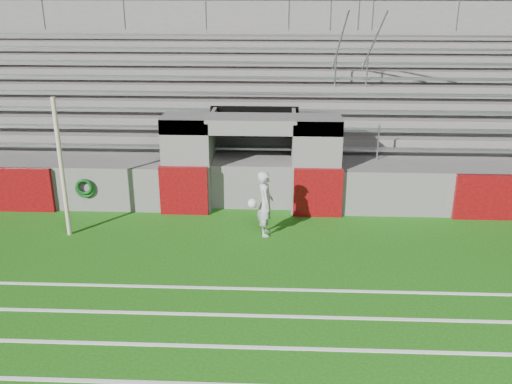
{
  "coord_description": "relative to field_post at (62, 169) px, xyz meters",
  "views": [
    {
      "loc": [
        0.8,
        -11.33,
        6.02
      ],
      "look_at": [
        0.2,
        1.8,
        1.1
      ],
      "focal_mm": 40.0,
      "sensor_mm": 36.0,
      "label": 1
    }
  ],
  "objects": [
    {
      "name": "ground",
      "position": [
        4.48,
        -1.5,
        -1.74
      ],
      "size": [
        90.0,
        90.0,
        0.0
      ],
      "primitive_type": "plane",
      "color": "#17520D",
      "rests_on": "ground"
    },
    {
      "name": "field_post",
      "position": [
        0.0,
        0.0,
        0.0
      ],
      "size": [
        0.11,
        0.11,
        3.47
      ],
      "primitive_type": "cylinder",
      "color": "#C5B692",
      "rests_on": "ground"
    },
    {
      "name": "goalkeeper_with_ball",
      "position": [
        4.9,
        0.23,
        -0.9
      ],
      "size": [
        0.66,
        0.66,
        1.66
      ],
      "color": "#A7ABB1",
      "rests_on": "ground"
    },
    {
      "name": "stadium_structure",
      "position": [
        4.48,
        6.47,
        -0.25
      ],
      "size": [
        26.0,
        8.48,
        5.42
      ],
      "color": "#595755",
      "rests_on": "ground"
    },
    {
      "name": "hose_coil",
      "position": [
        -0.02,
        1.43,
        -1.02
      ],
      "size": [
        0.55,
        0.15,
        0.57
      ],
      "color": "#0D4511",
      "rests_on": "ground"
    }
  ]
}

